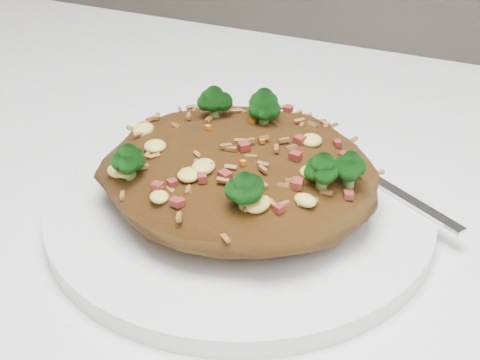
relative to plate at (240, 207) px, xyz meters
name	(u,v)px	position (x,y,z in m)	size (l,w,h in m)	color
plate	(240,207)	(0.00, 0.00, 0.00)	(0.26, 0.26, 0.01)	white
fried_rice	(241,161)	(0.00, 0.00, 0.04)	(0.19, 0.17, 0.07)	brown
fork	(378,182)	(0.08, 0.06, 0.01)	(0.15, 0.10, 0.00)	silver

